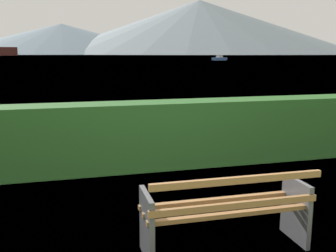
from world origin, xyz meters
TOP-DOWN VIEW (x-y plane):
  - ground_plane at (0.00, 0.00)m, footprint 1400.00×1400.00m
  - water_surface at (0.00, 309.19)m, footprint 620.00×620.00m
  - park_bench at (-0.00, -0.06)m, footprint 1.71×0.58m
  - hedge_row at (0.00, 3.06)m, footprint 13.81×0.69m
  - sailboat_mid at (38.59, 93.56)m, footprint 4.38×2.73m
  - distant_hills at (27.61, 540.30)m, footprint 828.38×443.18m

SIDE VIEW (x-z plane):
  - ground_plane at x=0.00m, z-range 0.00..0.00m
  - water_surface at x=0.00m, z-range 0.00..0.00m
  - park_bench at x=0.00m, z-range -0.01..0.86m
  - sailboat_mid at x=38.59m, z-range -0.18..1.17m
  - hedge_row at x=0.00m, z-range 0.00..1.16m
  - distant_hills at x=27.61m, z-range -7.05..67.51m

